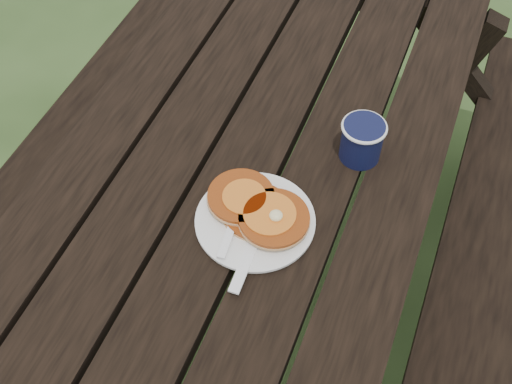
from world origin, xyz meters
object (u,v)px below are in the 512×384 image
at_px(picnic_table, 260,231).
at_px(coffee_cup, 362,139).
at_px(pancake_stack, 258,209).
at_px(plate, 255,221).

relative_size(picnic_table, coffee_cup, 20.00).
relative_size(pancake_stack, coffee_cup, 2.26).
xyz_separation_m(picnic_table, pancake_stack, (0.08, -0.21, 0.41)).
xyz_separation_m(plate, pancake_stack, (0.00, 0.01, 0.02)).
bearing_deg(pancake_stack, coffee_cup, 58.18).
xyz_separation_m(picnic_table, coffee_cup, (0.21, 0.01, 0.43)).
distance_m(plate, coffee_cup, 0.27).
relative_size(plate, pancake_stack, 1.07).
bearing_deg(plate, pancake_stack, 88.85).
relative_size(picnic_table, plate, 8.26).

